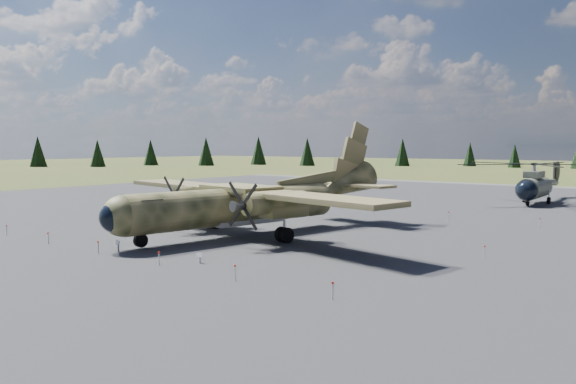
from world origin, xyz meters
The scene contains 8 objects.
ground centered at (0.00, 0.00, 0.00)m, with size 500.00×500.00×0.00m, color brown.
apron centered at (0.00, 10.00, 0.00)m, with size 120.00×120.00×0.04m, color slate.
transport_plane centered at (-1.45, -1.25, 2.82)m, with size 29.72×26.70×9.81m.
helicopter_near centered at (10.56, 36.82, 3.51)m, with size 19.76×23.14×4.95m.
info_placard_left centered at (-3.59, -12.29, 0.52)m, with size 0.52×0.29×0.78m.
info_placard_right centered at (3.31, -11.50, 0.43)m, with size 0.44×0.30×0.64m.
barrier_fence centered at (-0.46, -0.08, 0.51)m, with size 33.12×29.62×0.85m.
treeline centered at (-3.22, 10.14, 4.71)m, with size 333.85×331.18×10.92m.
Camera 1 is at (27.50, -34.68, 7.02)m, focal length 35.00 mm.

